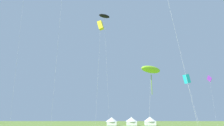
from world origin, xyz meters
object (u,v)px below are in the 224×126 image
(kite_purple_diamond, at_px, (209,79))
(kite_lime_parafoil, at_px, (151,70))
(kite_cyan_box, at_px, (187,79))
(festival_tent_right, at_px, (132,121))
(festival_tent_left, at_px, (150,121))
(kite_black_parafoil, at_px, (104,16))
(festival_tent_center, at_px, (112,121))
(kite_yellow_box, at_px, (100,26))

(kite_purple_diamond, distance_m, kite_lime_parafoil, 31.34)
(kite_cyan_box, xyz_separation_m, festival_tent_right, (-9.40, 28.83, -8.63))
(kite_lime_parafoil, distance_m, festival_tent_right, 44.97)
(festival_tent_left, bearing_deg, kite_black_parafoil, -115.25)
(kite_lime_parafoil, height_order, kite_black_parafoil, kite_black_parafoil)
(kite_purple_diamond, bearing_deg, kite_lime_parafoil, -127.00)
(kite_purple_diamond, relative_size, festival_tent_right, 3.18)
(kite_purple_diamond, height_order, kite_lime_parafoil, kite_purple_diamond)
(kite_purple_diamond, distance_m, festival_tent_right, 28.53)
(festival_tent_center, bearing_deg, festival_tent_right, 0.00)
(kite_yellow_box, bearing_deg, festival_tent_right, 77.70)
(kite_yellow_box, bearing_deg, festival_tent_center, 87.56)
(kite_cyan_box, height_order, kite_purple_diamond, kite_purple_diamond)
(kite_cyan_box, relative_size, festival_tent_left, 2.66)
(kite_purple_diamond, distance_m, kite_black_parafoil, 30.38)
(kite_lime_parafoil, distance_m, kite_black_parafoil, 22.88)
(festival_tent_center, xyz_separation_m, festival_tent_right, (6.47, 0.00, 0.02))
(kite_yellow_box, relative_size, festival_tent_center, 4.91)
(kite_cyan_box, distance_m, festival_tent_center, 34.03)
(kite_black_parafoil, bearing_deg, kite_cyan_box, 1.34)
(kite_lime_parafoil, bearing_deg, festival_tent_left, 81.50)
(kite_cyan_box, relative_size, festival_tent_center, 2.82)
(kite_cyan_box, xyz_separation_m, festival_tent_center, (-15.87, 28.83, -8.65))
(festival_tent_right, relative_size, festival_tent_left, 0.96)
(kite_cyan_box, height_order, kite_lime_parafoil, kite_cyan_box)
(kite_lime_parafoil, xyz_separation_m, festival_tent_center, (-5.88, 44.40, -7.13))
(kite_lime_parafoil, bearing_deg, kite_purple_diamond, 53.00)
(kite_cyan_box, bearing_deg, kite_yellow_box, -155.13)
(kite_lime_parafoil, distance_m, festival_tent_center, 45.35)
(kite_lime_parafoil, relative_size, kite_black_parafoil, 0.37)
(kite_lime_parafoil, height_order, kite_yellow_box, kite_yellow_box)
(festival_tent_right, bearing_deg, kite_purple_diamond, -46.98)
(festival_tent_right, bearing_deg, kite_cyan_box, -71.95)
(festival_tent_center, bearing_deg, festival_tent_left, 0.00)
(kite_yellow_box, height_order, festival_tent_right, kite_yellow_box)
(kite_yellow_box, bearing_deg, kite_cyan_box, 24.87)
(kite_black_parafoil, xyz_separation_m, festival_tent_right, (7.74, 29.23, -22.68))
(kite_yellow_box, height_order, kite_black_parafoil, kite_black_parafoil)
(kite_cyan_box, bearing_deg, festival_tent_right, 108.05)
(kite_purple_diamond, height_order, festival_tent_left, kite_purple_diamond)
(kite_cyan_box, bearing_deg, kite_purple_diamond, 46.75)
(kite_purple_diamond, distance_m, festival_tent_left, 25.09)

